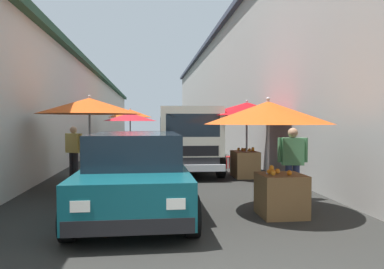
# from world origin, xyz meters

# --- Properties ---
(ground) EXTENTS (90.00, 90.00, 0.00)m
(ground) POSITION_xyz_m (13.50, 0.00, 0.00)
(ground) COLOR #282826
(building_left_whitewash) EXTENTS (49.80, 7.50, 4.44)m
(building_left_whitewash) POSITION_xyz_m (15.75, 6.90, 2.23)
(building_left_whitewash) COLOR beige
(building_left_whitewash) RESTS_ON ground
(building_right_concrete) EXTENTS (49.80, 7.50, 6.88)m
(building_right_concrete) POSITION_xyz_m (15.75, -6.90, 3.45)
(building_right_concrete) COLOR gray
(building_right_concrete) RESTS_ON ground
(fruit_stall_far_left) EXTENTS (2.69, 2.69, 2.30)m
(fruit_stall_far_left) POSITION_xyz_m (8.33, -2.40, 1.78)
(fruit_stall_far_left) COLOR #9E9EA3
(fruit_stall_far_left) RESTS_ON ground
(fruit_stall_near_left) EXTENTS (2.36, 2.36, 2.38)m
(fruit_stall_near_left) POSITION_xyz_m (17.60, 1.47, 1.80)
(fruit_stall_near_left) COLOR #9E9EA3
(fruit_stall_near_left) RESTS_ON ground
(fruit_stall_far_right) EXTENTS (2.25, 2.25, 2.09)m
(fruit_stall_far_right) POSITION_xyz_m (4.04, -1.65, 1.56)
(fruit_stall_far_right) COLOR #9E9EA3
(fruit_stall_far_right) RESTS_ON ground
(fruit_stall_near_right) EXTENTS (2.35, 2.35, 2.10)m
(fruit_stall_near_right) POSITION_xyz_m (13.98, 1.29, 1.63)
(fruit_stall_near_right) COLOR #9E9EA3
(fruit_stall_near_right) RESTS_ON ground
(fruit_stall_mid_lane) EXTENTS (2.58, 2.58, 2.33)m
(fruit_stall_mid_lane) POSITION_xyz_m (7.18, 1.94, 1.84)
(fruit_stall_mid_lane) COLOR #9E9EA3
(fruit_stall_mid_lane) RESTS_ON ground
(hatchback_car) EXTENTS (3.91, 1.92, 1.45)m
(hatchback_car) POSITION_xyz_m (4.40, 0.71, 0.74)
(hatchback_car) COLOR #0F4C56
(hatchback_car) RESTS_ON ground
(delivery_truck) EXTENTS (4.99, 2.13, 2.08)m
(delivery_truck) POSITION_xyz_m (9.00, -0.77, 1.04)
(delivery_truck) COLOR black
(delivery_truck) RESTS_ON ground
(vendor_by_crates) EXTENTS (0.39, 0.54, 1.51)m
(vendor_by_crates) POSITION_xyz_m (8.72, 2.67, 0.86)
(vendor_by_crates) COLOR #232328
(vendor_by_crates) RESTS_ON ground
(vendor_in_shade) EXTENTS (0.28, 0.61, 1.53)m
(vendor_in_shade) POSITION_xyz_m (5.10, -2.50, 0.87)
(vendor_in_shade) COLOR navy
(vendor_in_shade) RESTS_ON ground
(plastic_stool) EXTENTS (0.30, 0.30, 0.43)m
(plastic_stool) POSITION_xyz_m (10.21, -2.33, 0.33)
(plastic_stool) COLOR red
(plastic_stool) RESTS_ON ground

